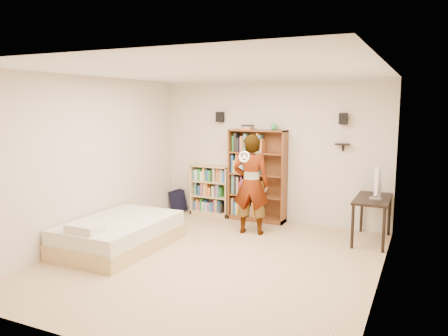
# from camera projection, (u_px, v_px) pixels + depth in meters

# --- Properties ---
(ground) EXTENTS (4.50, 5.00, 0.01)m
(ground) POSITION_uv_depth(u_px,v_px,m) (214.00, 260.00, 6.35)
(ground) COLOR tan
(ground) RESTS_ON ground
(room_shell) EXTENTS (4.52, 5.02, 2.71)m
(room_shell) POSITION_uv_depth(u_px,v_px,m) (213.00, 140.00, 6.09)
(room_shell) COLOR beige
(room_shell) RESTS_ON ground
(crown_molding) EXTENTS (4.50, 5.00, 0.06)m
(crown_molding) POSITION_uv_depth(u_px,v_px,m) (213.00, 73.00, 5.96)
(crown_molding) COLOR silver
(crown_molding) RESTS_ON room_shell
(speaker_left) EXTENTS (0.14, 0.12, 0.20)m
(speaker_left) POSITION_uv_depth(u_px,v_px,m) (220.00, 117.00, 8.65)
(speaker_left) COLOR black
(speaker_left) RESTS_ON room_shell
(speaker_right) EXTENTS (0.14, 0.12, 0.20)m
(speaker_right) POSITION_uv_depth(u_px,v_px,m) (343.00, 119.00, 7.64)
(speaker_right) COLOR black
(speaker_right) RESTS_ON room_shell
(wall_shelf) EXTENTS (0.25, 0.16, 0.02)m
(wall_shelf) POSITION_uv_depth(u_px,v_px,m) (342.00, 144.00, 7.71)
(wall_shelf) COLOR black
(wall_shelf) RESTS_ON room_shell
(tall_bookshelf) EXTENTS (1.12, 0.33, 1.77)m
(tall_bookshelf) POSITION_uv_depth(u_px,v_px,m) (257.00, 176.00, 8.41)
(tall_bookshelf) COLOR brown
(tall_bookshelf) RESTS_ON ground
(low_bookshelf) EXTENTS (0.82, 0.31, 1.02)m
(low_bookshelf) POSITION_uv_depth(u_px,v_px,m) (211.00, 190.00, 8.89)
(low_bookshelf) COLOR tan
(low_bookshelf) RESTS_ON ground
(computer_desk) EXTENTS (0.54, 1.08, 0.74)m
(computer_desk) POSITION_uv_depth(u_px,v_px,m) (372.00, 220.00, 7.18)
(computer_desk) COLOR black
(computer_desk) RESTS_ON ground
(imac) EXTENTS (0.19, 0.54, 0.53)m
(imac) POSITION_uv_depth(u_px,v_px,m) (376.00, 183.00, 6.99)
(imac) COLOR silver
(imac) RESTS_ON computer_desk
(daybed) EXTENTS (1.26, 1.95, 0.57)m
(daybed) POSITION_uv_depth(u_px,v_px,m) (119.00, 230.00, 6.85)
(daybed) COLOR beige
(daybed) RESTS_ON ground
(person) EXTENTS (0.70, 0.52, 1.75)m
(person) POSITION_uv_depth(u_px,v_px,m) (251.00, 184.00, 7.57)
(person) COLOR black
(person) RESTS_ON ground
(wii_wheel) EXTENTS (0.19, 0.07, 0.20)m
(wii_wheel) POSITION_uv_depth(u_px,v_px,m) (244.00, 157.00, 7.20)
(wii_wheel) COLOR silver
(wii_wheel) RESTS_ON person
(navy_bag) EXTENTS (0.36, 0.26, 0.46)m
(navy_bag) POSITION_uv_depth(u_px,v_px,m) (178.00, 200.00, 9.26)
(navy_bag) COLOR black
(navy_bag) RESTS_ON ground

